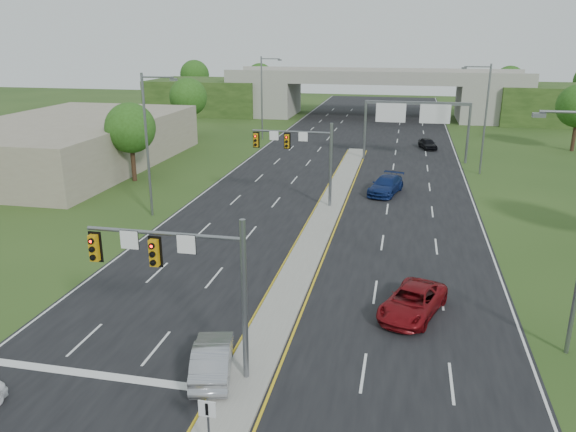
# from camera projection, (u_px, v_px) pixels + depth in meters

# --- Properties ---
(ground) EXTENTS (240.00, 240.00, 0.00)m
(ground) POSITION_uv_depth(u_px,v_px,m) (247.00, 380.00, 23.24)
(ground) COLOR #254016
(ground) RESTS_ON ground
(road) EXTENTS (24.00, 160.00, 0.02)m
(road) POSITION_uv_depth(u_px,v_px,m) (343.00, 179.00, 55.83)
(road) COLOR black
(road) RESTS_ON ground
(median) EXTENTS (2.00, 54.00, 0.16)m
(median) POSITION_uv_depth(u_px,v_px,m) (326.00, 213.00, 44.63)
(median) COLOR gray
(median) RESTS_ON road
(lane_markings) EXTENTS (23.72, 160.00, 0.01)m
(lane_markings) POSITION_uv_depth(u_px,v_px,m) (329.00, 194.00, 50.28)
(lane_markings) COLOR gold
(lane_markings) RESTS_ON road
(signal_mast_near) EXTENTS (6.62, 0.60, 7.00)m
(signal_mast_near) POSITION_uv_depth(u_px,v_px,m) (188.00, 271.00, 22.17)
(signal_mast_near) COLOR slate
(signal_mast_near) RESTS_ON ground
(signal_mast_far) EXTENTS (6.62, 0.60, 7.00)m
(signal_mast_far) POSITION_uv_depth(u_px,v_px,m) (303.00, 150.00, 45.45)
(signal_mast_far) COLOR slate
(signal_mast_far) RESTS_ON ground
(keep_right_sign) EXTENTS (0.60, 0.13, 2.20)m
(keep_right_sign) POSITION_uv_depth(u_px,v_px,m) (208.00, 418.00, 18.56)
(keep_right_sign) COLOR slate
(keep_right_sign) RESTS_ON ground
(sign_gantry) EXTENTS (11.58, 0.44, 6.67)m
(sign_gantry) POSITION_uv_depth(u_px,v_px,m) (415.00, 115.00, 62.15)
(sign_gantry) COLOR slate
(sign_gantry) RESTS_ON ground
(overpass) EXTENTS (80.00, 14.00, 8.10)m
(overpass) POSITION_uv_depth(u_px,v_px,m) (374.00, 97.00, 96.65)
(overpass) COLOR gray
(overpass) RESTS_ON ground
(lightpole_l_mid) EXTENTS (2.85, 0.25, 11.00)m
(lightpole_l_mid) POSITION_uv_depth(u_px,v_px,m) (149.00, 139.00, 42.62)
(lightpole_l_mid) COLOR slate
(lightpole_l_mid) RESTS_ON ground
(lightpole_l_far) EXTENTS (2.85, 0.25, 11.00)m
(lightpole_l_far) POSITION_uv_depth(u_px,v_px,m) (263.00, 94.00, 75.21)
(lightpole_l_far) COLOR slate
(lightpole_l_far) RESTS_ON ground
(lightpole_r_far) EXTENTS (2.85, 0.25, 11.00)m
(lightpole_r_far) POSITION_uv_depth(u_px,v_px,m) (484.00, 114.00, 56.00)
(lightpole_r_far) COLOR slate
(lightpole_r_far) RESTS_ON ground
(tree_l_near) EXTENTS (4.80, 4.80, 7.60)m
(tree_l_near) POSITION_uv_depth(u_px,v_px,m) (130.00, 128.00, 53.53)
(tree_l_near) COLOR #382316
(tree_l_near) RESTS_ON ground
(tree_l_mid) EXTENTS (5.20, 5.20, 8.12)m
(tree_l_mid) POSITION_uv_depth(u_px,v_px,m) (188.00, 97.00, 77.50)
(tree_l_mid) COLOR #382316
(tree_l_mid) RESTS_ON ground
(tree_back_a) EXTENTS (6.00, 6.00, 8.85)m
(tree_back_a) POSITION_uv_depth(u_px,v_px,m) (195.00, 75.00, 116.48)
(tree_back_a) COLOR #382316
(tree_back_a) RESTS_ON ground
(tree_back_b) EXTENTS (5.60, 5.60, 8.32)m
(tree_back_b) POSITION_uv_depth(u_px,v_px,m) (260.00, 77.00, 113.82)
(tree_back_b) COLOR #382316
(tree_back_b) RESTS_ON ground
(tree_back_c) EXTENTS (5.60, 5.60, 8.32)m
(tree_back_c) POSITION_uv_depth(u_px,v_px,m) (509.00, 81.00, 104.35)
(tree_back_c) COLOR #382316
(tree_back_c) RESTS_ON ground
(commercial_building) EXTENTS (18.00, 30.00, 5.00)m
(commercial_building) POSITION_uv_depth(u_px,v_px,m) (69.00, 143.00, 60.98)
(commercial_building) COLOR gray
(commercial_building) RESTS_ON ground
(car_silver) EXTENTS (2.60, 4.67, 1.46)m
(car_silver) POSITION_uv_depth(u_px,v_px,m) (212.00, 358.00, 23.41)
(car_silver) COLOR #919298
(car_silver) RESTS_ON road
(car_far_a) EXTENTS (3.92, 5.63, 1.43)m
(car_far_a) POSITION_uv_depth(u_px,v_px,m) (413.00, 302.00, 28.42)
(car_far_a) COLOR maroon
(car_far_a) RESTS_ON road
(car_far_b) EXTENTS (3.44, 5.74, 1.56)m
(car_far_b) POSITION_uv_depth(u_px,v_px,m) (386.00, 185.00, 50.31)
(car_far_b) COLOR navy
(car_far_b) RESTS_ON road
(car_far_c) EXTENTS (2.61, 4.20, 1.33)m
(car_far_c) POSITION_uv_depth(u_px,v_px,m) (428.00, 144.00, 70.34)
(car_far_c) COLOR black
(car_far_c) RESTS_ON road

